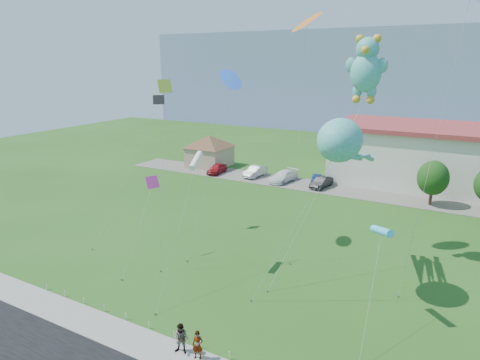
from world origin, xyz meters
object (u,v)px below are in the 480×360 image
object	(u,v)px
teddy_bear_kite	(366,68)
parked_car_black	(321,182)
pavilion	(209,148)
parked_car_blue	(317,179)
parked_car_red	(217,169)
parked_car_silver	(255,171)
parked_car_white	(283,176)
pedestrian_right	(181,339)
pedestrian_left	(198,345)
octopus_kite	(343,146)

from	to	relation	value
teddy_bear_kite	parked_car_black	bearing A→B (deg)	116.42
pavilion	parked_car_blue	bearing A→B (deg)	-6.00
parked_car_red	parked_car_blue	distance (m)	15.44
parked_car_silver	parked_car_white	distance (m)	4.86
pavilion	pedestrian_right	distance (m)	47.12
pavilion	pedestrian_left	size ratio (longest dim) A/B	5.25
parked_car_blue	pedestrian_right	bearing A→B (deg)	-98.72
pedestrian_right	parked_car_black	world-z (taller)	pedestrian_right
parked_car_black	teddy_bear_kite	distance (m)	25.69
pedestrian_right	pavilion	bearing A→B (deg)	109.42
pedestrian_left	parked_car_blue	xyz separation A→B (m)	(-6.33, 38.22, -0.23)
pedestrian_right	parked_car_blue	bearing A→B (deg)	86.06
pavilion	parked_car_white	size ratio (longest dim) A/B	1.72
octopus_kite	teddy_bear_kite	bearing A→B (deg)	92.64
pavilion	parked_car_silver	bearing A→B (deg)	-14.47
parked_car_silver	parked_car_white	xyz separation A→B (m)	(4.82, -0.60, -0.00)
parked_car_blue	parked_car_black	bearing A→B (deg)	-63.77
parked_car_red	parked_car_silver	size ratio (longest dim) A/B	0.92
pavilion	parked_car_black	world-z (taller)	pavilion
parked_car_red	parked_car_blue	size ratio (longest dim) A/B	1.08
parked_car_white	octopus_kite	xyz separation A→B (m)	(15.12, -24.78, 9.99)
parked_car_silver	parked_car_white	size ratio (longest dim) A/B	0.88
pedestrian_right	parked_car_silver	distance (m)	40.51
pedestrian_right	parked_car_black	distance (m)	37.30
parked_car_silver	parked_car_blue	xyz separation A→B (m)	(9.37, 0.51, -0.09)
parked_car_black	teddy_bear_kite	bearing A→B (deg)	-55.94
pedestrian_left	parked_car_red	world-z (taller)	pedestrian_left
pavilion	parked_car_red	xyz separation A→B (m)	(3.77, -3.74, -2.23)
pedestrian_right	parked_car_white	world-z (taller)	pedestrian_right
pedestrian_left	parked_car_silver	xyz separation A→B (m)	(-15.70, 37.72, -0.14)
octopus_kite	parked_car_silver	bearing A→B (deg)	128.16
parked_car_silver	pavilion	bearing A→B (deg)	171.03
parked_car_blue	octopus_kite	distance (m)	29.73
pedestrian_left	teddy_bear_kite	world-z (taller)	teddy_bear_kite
pavilion	parked_car_silver	xyz separation A→B (m)	(9.74, -2.52, -2.19)
pavilion	teddy_bear_kite	bearing A→B (deg)	-36.39
parked_car_white	teddy_bear_kite	world-z (taller)	teddy_bear_kite
pedestrian_right	parked_car_silver	world-z (taller)	pedestrian_right
pedestrian_right	parked_car_red	xyz separation A→B (m)	(-20.57, 36.56, -0.25)
parked_car_red	parked_car_blue	bearing A→B (deg)	1.88
parked_car_white	parked_car_blue	world-z (taller)	parked_car_white
teddy_bear_kite	pedestrian_right	bearing A→B (deg)	-105.19
pedestrian_right	parked_car_white	bearing A→B (deg)	93.01
octopus_kite	pedestrian_right	bearing A→B (deg)	-113.32
octopus_kite	parked_car_red	bearing A→B (deg)	137.02
pedestrian_right	octopus_kite	xyz separation A→B (m)	(5.35, 12.40, 9.78)
pedestrian_right	parked_car_white	distance (m)	38.45
parked_car_red	octopus_kite	size ratio (longest dim) A/B	0.33
parked_car_blue	teddy_bear_kite	bearing A→B (deg)	-78.87
parked_car_white	parked_car_black	world-z (taller)	parked_car_white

